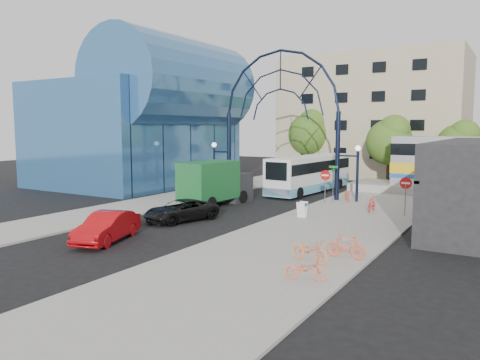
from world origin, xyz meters
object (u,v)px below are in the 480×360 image
Objects in this scene: black_suv at (181,210)px; bike_far_b at (346,246)px; street_name_sign at (333,176)px; tree_north_b at (311,132)px; bike_near_a at (347,195)px; red_sedan at (107,227)px; bike_far_a at (310,250)px; tree_north_c at (460,143)px; bike_far_c at (306,269)px; stop_sign at (325,178)px; bike_near_b at (371,204)px; sandwich_board at (302,208)px; do_not_enter_sign at (406,187)px; gateway_arch at (280,93)px; city_bus at (310,173)px; green_truck at (216,183)px; tree_north_a at (390,139)px.

black_suv is 2.73× the size of bike_far_b.
tree_north_b reaches higher than street_name_sign.
bike_near_a is at bearing 17.01° from bike_far_b.
bike_far_a is at bearing -8.66° from red_sedan.
bike_far_c is (-1.47, -33.12, -3.74)m from tree_north_c.
stop_sign is at bearing -147.67° from bike_near_a.
stop_sign is at bearing -114.69° from tree_north_c.
tree_north_b reaches higher than bike_near_b.
sandwich_board is at bearing -121.53° from bike_near_a.
bike_far_c is (5.86, -17.19, -1.46)m from stop_sign.
bike_near_b is (3.98, -1.73, -1.37)m from stop_sign.
do_not_enter_sign reaches higher than bike_near_b.
stop_sign reaches higher than bike_near_a.
gateway_arch is 8.12× the size of bike_near_a.
do_not_enter_sign reaches higher than bike_far_b.
red_sedan is at bearing -89.90° from city_bus.
tree_north_b is at bearing 97.95° from green_truck.
tree_north_b is (-8.68, 17.93, 3.27)m from stop_sign.
red_sedan reaches higher than bike_far_c.
black_suv reaches higher than bike_far_a.
green_truck is at bearing 121.03° from black_suv.
sandwich_board is 12.86m from city_bus.
do_not_enter_sign is 2.51× the size of sandwich_board.
do_not_enter_sign reaches higher than red_sedan.
tree_north_c is 4.10× the size of bike_far_c.
tree_north_a is (0.52, 19.95, 3.86)m from sandwich_board.
bike_near_b is at bearing 23.15° from bike_far_a.
sandwich_board is at bearing -143.32° from do_not_enter_sign.
tree_north_c reaches higher than bike_far_c.
black_suv is at bearing -117.57° from street_name_sign.
bike_near_a is 16.38m from bike_far_b.
sandwich_board is at bearing 42.27° from red_sedan.
green_truck reaches higher than bike_far_b.
bike_far_a reaches higher than sandwich_board.
bike_far_c is at bearing -72.95° from street_name_sign.
gateway_arch reaches higher than tree_north_a.
tree_north_b is (-3.88, 15.93, -3.29)m from gateway_arch.
tree_north_c is at bearing 46.13° from city_bus.
do_not_enter_sign is at bearing -17.88° from stop_sign.
tree_north_a reaches higher than green_truck.
black_suv reaches higher than bike_far_c.
bike_far_b is at bearing 1.50° from black_suv.
street_name_sign is at bearing -62.35° from tree_north_b.
street_name_sign is at bearing -93.96° from tree_north_a.
bike_near_b is (8.78, -3.73, -7.93)m from gateway_arch.
bike_far_b is at bearing -54.48° from sandwich_board.
green_truck is at bearing 167.04° from sandwich_board.
do_not_enter_sign is 15.26m from bike_far_c.
do_not_enter_sign is at bearing 36.68° from sandwich_board.
black_suv is (1.61, -6.22, -0.98)m from green_truck.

